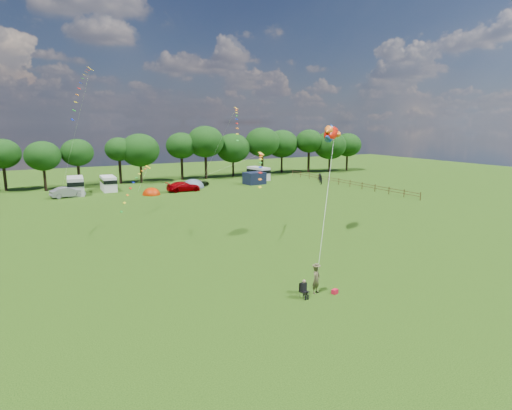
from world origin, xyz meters
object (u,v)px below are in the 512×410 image
camp_chair (303,287)px  walker_b (320,178)px  car_d (196,183)px  campervan_b (76,185)px  tent_greyblue (193,187)px  fish_kite (330,134)px  car_b (68,192)px  campervan_d (258,173)px  tent_orange (151,195)px  campervan_c (108,183)px  kite_flyer (316,280)px  car_c (183,187)px  walker_a (320,180)px

camp_chair → walker_b: walker_b is taller
car_d → campervan_b: bearing=76.8°
tent_greyblue → fish_kite: fish_kite is taller
car_b → campervan_b: 2.69m
car_d → campervan_b: size_ratio=0.85×
campervan_b → camp_chair: campervan_b is taller
campervan_d → tent_orange: (-22.83, -7.39, -1.30)m
tent_orange → fish_kite: 34.55m
car_b → campervan_d: (34.35, 3.88, 0.53)m
car_b → fish_kite: fish_kite is taller
campervan_c → car_d: bearing=-97.9°
car_b → car_d: car_b is taller
campervan_b → kite_flyer: (9.34, -49.10, -0.52)m
car_c → camp_chair: size_ratio=4.29×
campervan_b → camp_chair: bearing=-165.6°
campervan_c → camp_chair: 50.87m
car_b → walker_b: bearing=-106.6°
camp_chair → walker_b: 53.68m
car_d → car_b: bearing=83.1°
fish_kite → walker_a: bearing=16.3°
tent_orange → walker_b: size_ratio=1.77×
car_b → camp_chair: (9.56, -47.12, -0.06)m
tent_orange → tent_greyblue: bearing=25.9°
campervan_c → tent_greyblue: bearing=-101.8°
fish_kite → tent_orange: bearing=67.9°
fish_kite → walker_a: (20.42, 28.32, -9.02)m
fish_kite → walker_b: 38.74m
car_b → tent_greyblue: size_ratio=1.07×
campervan_c → tent_orange: 8.85m
tent_greyblue → walker_a: walker_a is taller
campervan_b → tent_greyblue: 18.49m
tent_orange → tent_greyblue: 9.13m
kite_flyer → camp_chair: size_ratio=1.51×
campervan_c → tent_greyblue: (13.27, -3.17, -1.25)m
campervan_c → walker_b: bearing=-101.5°
car_d → tent_greyblue: 1.36m
walker_b → walker_a: bearing=58.3°
car_c → kite_flyer: size_ratio=2.84×
campervan_c → walker_b: campervan_c is taller
car_d → kite_flyer: size_ratio=2.60×
car_d → camp_chair: (-11.06, -48.42, 0.07)m
car_d → campervan_d: campervan_d is taller
tent_greyblue → campervan_c: bearing=166.6°
tent_orange → walker_a: bearing=-6.9°
tent_orange → walker_a: size_ratio=1.80×
car_d → walker_b: 22.72m
fish_kite → walker_b: (21.97, 30.61, -9.01)m
car_c → campervan_c: bearing=59.4°
car_d → campervan_b: (-19.24, 0.93, 0.79)m
campervan_d → camp_chair: size_ratio=4.30×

